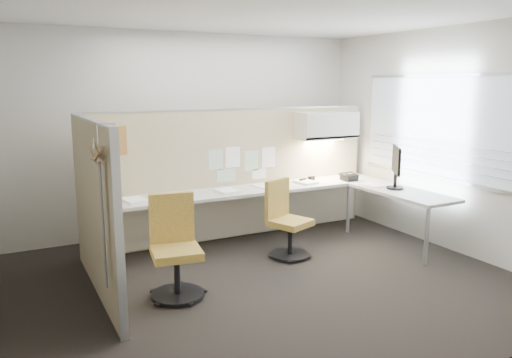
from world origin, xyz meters
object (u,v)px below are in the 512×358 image
chair_right (286,222)px  monitor (396,165)px  chair_left (175,250)px  phone (349,177)px  desk (276,198)px

chair_right → monitor: (1.55, -0.20, 0.62)m
chair_left → monitor: bearing=14.4°
monitor → phone: bearing=47.9°
monitor → phone: monitor is taller
desk → phone: (1.19, -0.00, 0.18)m
desk → monitor: bearing=-28.7°
desk → phone: bearing=-0.2°
desk → chair_left: size_ratio=3.99×
chair_left → chair_right: 1.65m
phone → monitor: bearing=-80.2°
monitor → desk: bearing=95.7°
desk → chair_left: chair_left is taller
chair_left → desk: bearing=39.7°
desk → chair_left: 2.05m
chair_left → monitor: 3.19m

